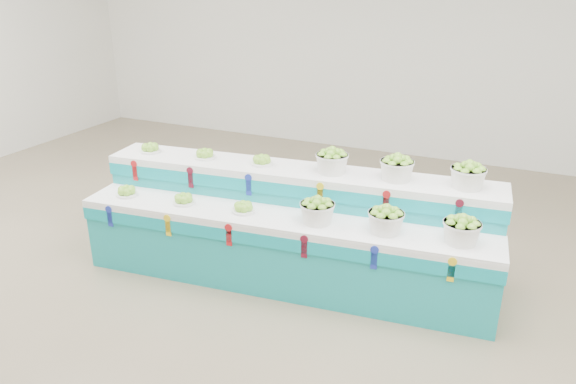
% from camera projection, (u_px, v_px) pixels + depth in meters
% --- Properties ---
extents(ground, '(10.00, 10.00, 0.00)m').
position_uv_depth(ground, '(184.00, 295.00, 5.03)').
color(ground, '#766851').
rests_on(ground, ground).
extents(back_wall, '(10.00, 0.00, 10.00)m').
position_uv_depth(back_wall, '(360.00, 24.00, 8.49)').
color(back_wall, silver).
rests_on(back_wall, ground).
extents(display_stand, '(3.96, 1.40, 1.02)m').
position_uv_depth(display_stand, '(288.00, 227.00, 5.20)').
color(display_stand, teal).
rests_on(display_stand, ground).
extents(plate_lower_left, '(0.24, 0.24, 0.10)m').
position_uv_depth(plate_lower_left, '(126.00, 191.00, 5.36)').
color(plate_lower_left, white).
rests_on(plate_lower_left, display_stand).
extents(plate_lower_mid, '(0.24, 0.24, 0.10)m').
position_uv_depth(plate_lower_mid, '(184.00, 199.00, 5.17)').
color(plate_lower_mid, white).
rests_on(plate_lower_mid, display_stand).
extents(plate_lower_right, '(0.24, 0.24, 0.10)m').
position_uv_depth(plate_lower_right, '(243.00, 207.00, 4.99)').
color(plate_lower_right, white).
rests_on(plate_lower_right, display_stand).
extents(basket_lower_left, '(0.34, 0.34, 0.23)m').
position_uv_depth(basket_lower_left, '(317.00, 210.00, 4.76)').
color(basket_lower_left, silver).
rests_on(basket_lower_left, display_stand).
extents(basket_lower_mid, '(0.34, 0.34, 0.23)m').
position_uv_depth(basket_lower_mid, '(386.00, 220.00, 4.58)').
color(basket_lower_mid, silver).
rests_on(basket_lower_mid, display_stand).
extents(basket_lower_right, '(0.34, 0.34, 0.23)m').
position_uv_depth(basket_lower_right, '(462.00, 230.00, 4.40)').
color(basket_lower_right, silver).
rests_on(basket_lower_right, display_stand).
extents(plate_upper_left, '(0.24, 0.24, 0.10)m').
position_uv_depth(plate_upper_left, '(150.00, 148.00, 5.67)').
color(plate_upper_left, white).
rests_on(plate_upper_left, display_stand).
extents(plate_upper_mid, '(0.24, 0.24, 0.10)m').
position_uv_depth(plate_upper_mid, '(205.00, 153.00, 5.48)').
color(plate_upper_mid, white).
rests_on(plate_upper_mid, display_stand).
extents(plate_upper_right, '(0.24, 0.24, 0.10)m').
position_uv_depth(plate_upper_right, '(262.00, 160.00, 5.30)').
color(plate_upper_right, white).
rests_on(plate_upper_right, display_stand).
extents(basket_upper_left, '(0.34, 0.34, 0.23)m').
position_uv_depth(basket_upper_left, '(332.00, 161.00, 5.07)').
color(basket_upper_left, silver).
rests_on(basket_upper_left, display_stand).
extents(basket_upper_mid, '(0.34, 0.34, 0.23)m').
position_uv_depth(basket_upper_mid, '(397.00, 168.00, 4.89)').
color(basket_upper_mid, silver).
rests_on(basket_upper_mid, display_stand).
extents(basket_upper_right, '(0.34, 0.34, 0.23)m').
position_uv_depth(basket_upper_right, '(468.00, 175.00, 4.71)').
color(basket_upper_right, silver).
rests_on(basket_upper_right, display_stand).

